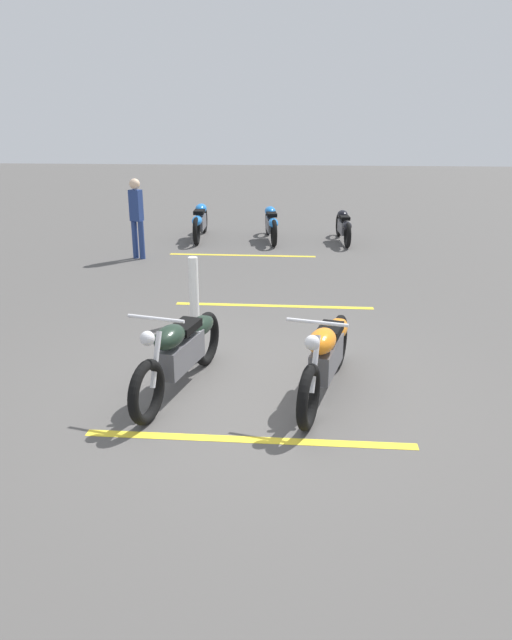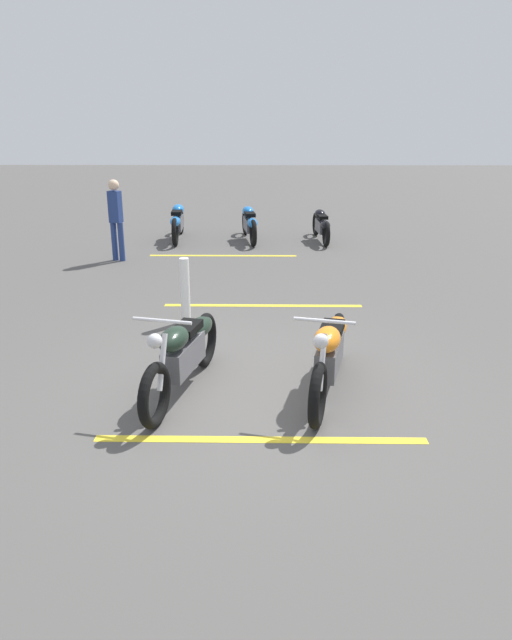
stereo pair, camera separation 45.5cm
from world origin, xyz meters
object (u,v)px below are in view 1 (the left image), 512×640
(motorcycle_row_far_left, at_px, (344,226))
(bollard_post, at_px, (194,290))
(bystander_near_row, at_px, (137,215))
(motorcycle_dark_foreground, at_px, (181,350))
(motorcycle_row_left, at_px, (271,223))
(motorcycle_bright_foreground, at_px, (326,354))
(motorcycle_row_center, at_px, (200,221))

(motorcycle_row_far_left, relative_size, bollard_post, 1.98)
(bollard_post, bearing_deg, bystander_near_row, 25.71)
(motorcycle_dark_foreground, height_order, bystander_near_row, bystander_near_row)
(motorcycle_row_left, bearing_deg, bollard_post, 163.54)
(motorcycle_bright_foreground, distance_m, motorcycle_dark_foreground, 1.62)
(motorcycle_row_far_left, bearing_deg, motorcycle_row_left, 83.30)
(motorcycle_row_far_left, distance_m, bystander_near_row, 4.92)
(motorcycle_dark_foreground, distance_m, motorcycle_row_left, 8.30)
(motorcycle_bright_foreground, xyz_separation_m, motorcycle_row_center, (8.33, 2.79, -0.01))
(bollard_post, bearing_deg, motorcycle_row_center, 8.61)
(motorcycle_row_far_left, bearing_deg, motorcycle_row_center, 83.06)
(motorcycle_row_center, xyz_separation_m, bollard_post, (-6.04, -0.91, 0.04))
(motorcycle_row_left, height_order, bystander_near_row, bystander_near_row)
(motorcycle_bright_foreground, relative_size, bystander_near_row, 1.31)
(motorcycle_dark_foreground, height_order, bollard_post, motorcycle_dark_foreground)
(motorcycle_dark_foreground, xyz_separation_m, bollard_post, (2.30, 0.26, 0.03))
(motorcycle_row_far_left, bearing_deg, bystander_near_row, 109.16)
(motorcycle_row_left, xyz_separation_m, bollard_post, (-5.98, 0.83, 0.06))
(motorcycle_row_left, bearing_deg, motorcycle_row_center, 79.37)
(motorcycle_row_center, bearing_deg, motorcycle_bright_foreground, -163.92)
(bystander_near_row, bearing_deg, bollard_post, 43.61)
(motorcycle_dark_foreground, relative_size, motorcycle_row_center, 1.00)
(motorcycle_row_left, relative_size, bollard_post, 2.14)
(motorcycle_row_center, relative_size, bystander_near_row, 1.31)
(motorcycle_row_center, distance_m, bystander_near_row, 2.38)
(motorcycle_dark_foreground, relative_size, motorcycle_row_far_left, 1.13)
(motorcycle_row_left, relative_size, motorcycle_row_center, 0.95)
(motorcycle_row_center, height_order, bystander_near_row, bystander_near_row)
(motorcycle_bright_foreground, bearing_deg, motorcycle_dark_foreground, -75.86)
(motorcycle_dark_foreground, height_order, motorcycle_row_center, motorcycle_dark_foreground)
(motorcycle_row_center, bearing_deg, bystander_near_row, 152.88)
(bystander_near_row, bearing_deg, motorcycle_bright_foreground, 49.12)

